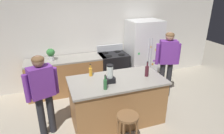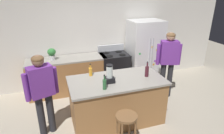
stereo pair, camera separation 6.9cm
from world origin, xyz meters
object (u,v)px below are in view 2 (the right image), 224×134
at_px(stove_range, 114,69).
at_px(person_by_sink_right, 168,59).
at_px(kitchen_island, 117,100).
at_px(bottle_olive_oil, 105,84).
at_px(person_by_island_left, 42,89).
at_px(blender_appliance, 110,75).
at_px(potted_plant, 52,53).
at_px(refrigerator, 144,52).
at_px(bottle_soda, 91,71).
at_px(bar_stool, 126,123).
at_px(bottle_wine, 147,71).

bearing_deg(stove_range, person_by_sink_right, -43.35).
distance_m(kitchen_island, bottle_olive_oil, 0.72).
distance_m(person_by_island_left, blender_appliance, 1.23).
bearing_deg(stove_range, potted_plant, 179.08).
xyz_separation_m(refrigerator, potted_plant, (-2.51, 0.05, 0.21)).
height_order(person_by_island_left, bottle_soda, person_by_island_left).
distance_m(person_by_island_left, bar_stool, 1.58).
relative_size(refrigerator, stove_range, 1.61).
xyz_separation_m(refrigerator, bottle_soda, (-1.81, -1.16, 0.13)).
xyz_separation_m(stove_range, bottle_olive_oil, (-0.80, -1.82, 0.56)).
xyz_separation_m(stove_range, bottle_soda, (-0.90, -1.18, 0.55)).
xyz_separation_m(person_by_sink_right, bottle_soda, (-1.95, -0.20, 0.02)).
xyz_separation_m(stove_range, bottle_wine, (0.16, -1.57, 0.57)).
bearing_deg(person_by_island_left, bottle_olive_oil, -17.74).
xyz_separation_m(person_by_sink_right, blender_appliance, (-1.67, -0.60, 0.08)).
height_order(bar_stool, bottle_soda, bottle_soda).
relative_size(person_by_island_left, bottle_wine, 4.98).
distance_m(bottle_soda, bottle_wine, 1.13).
distance_m(refrigerator, person_by_sink_right, 0.97).
bearing_deg(bottle_wine, bottle_soda, 159.94).
bearing_deg(bottle_olive_oil, refrigerator, 46.53).
bearing_deg(person_by_sink_right, bottle_soda, -174.23).
relative_size(kitchen_island, bottle_olive_oil, 6.76).
relative_size(stove_range, bottle_olive_oil, 4.04).
xyz_separation_m(bar_stool, potted_plant, (-1.03, 2.35, 0.58)).
relative_size(stove_range, bottle_wine, 3.53).
distance_m(kitchen_island, person_by_island_left, 1.46).
relative_size(person_by_sink_right, potted_plant, 5.52).
xyz_separation_m(person_by_sink_right, bar_stool, (-1.62, -1.34, -0.48)).
bearing_deg(bottle_soda, person_by_island_left, -162.24).
bearing_deg(person_by_sink_right, stove_range, 136.65).
xyz_separation_m(refrigerator, blender_appliance, (-1.53, -1.56, 0.19)).
height_order(blender_appliance, bottle_olive_oil, blender_appliance).
height_order(person_by_sink_right, bottle_olive_oil, person_by_sink_right).
bearing_deg(bottle_wine, kitchen_island, 175.96).
bearing_deg(bottle_wine, stove_range, 95.74).
xyz_separation_m(refrigerator, person_by_sink_right, (0.14, -0.96, 0.11)).
relative_size(blender_appliance, bottle_olive_oil, 1.28).
xyz_separation_m(kitchen_island, stove_range, (0.46, 1.52, 0.01)).
bearing_deg(bottle_olive_oil, person_by_sink_right, 24.37).
relative_size(refrigerator, person_by_sink_right, 1.09).
distance_m(stove_range, person_by_island_left, 2.41).
distance_m(person_by_sink_right, blender_appliance, 1.78).
height_order(refrigerator, bar_stool, refrigerator).
relative_size(kitchen_island, blender_appliance, 5.28).
bearing_deg(bottle_olive_oil, bottle_wine, 14.58).
relative_size(person_by_island_left, person_by_sink_right, 0.95).
bearing_deg(person_by_island_left, stove_range, 38.77).
bearing_deg(bottle_wine, bar_stool, -134.27).
bearing_deg(refrigerator, bar_stool, -122.79).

